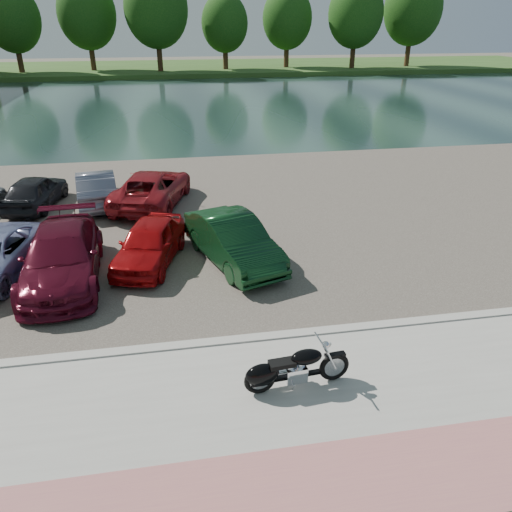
{
  "coord_description": "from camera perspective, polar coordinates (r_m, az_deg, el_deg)",
  "views": [
    {
      "loc": [
        -2.8,
        -7.99,
        7.21
      ],
      "look_at": [
        -0.58,
        4.53,
        1.1
      ],
      "focal_mm": 35.0,
      "sensor_mm": 36.0,
      "label": 1
    }
  ],
  "objects": [
    {
      "name": "far_bank",
      "position": [
        80.34,
        -8.55,
        20.48
      ],
      "size": [
        120.0,
        24.0,
        0.6
      ],
      "primitive_type": "cube",
      "color": "#2A4E1B",
      "rests_on": "ground"
    },
    {
      "name": "far_trees",
      "position": [
        74.13,
        -5.0,
        25.8
      ],
      "size": [
        70.25,
        10.68,
        12.52
      ],
      "color": "#3C2516",
      "rests_on": "far_bank"
    },
    {
      "name": "car_5",
      "position": [
        15.87,
        -2.62,
        1.81
      ],
      "size": [
        2.96,
        4.86,
        1.51
      ],
      "primitive_type": "imported",
      "rotation": [
        0.0,
        0.0,
        0.32
      ],
      "color": "black",
      "rests_on": "parking_lot"
    },
    {
      "name": "ground",
      "position": [
        11.12,
        7.29,
        -15.0
      ],
      "size": [
        200.0,
        200.0,
        0.0
      ],
      "primitive_type": "plane",
      "color": "#595447",
      "rests_on": "ground"
    },
    {
      "name": "parking_lot",
      "position": [
        20.5,
        -1.56,
        5.13
      ],
      "size": [
        60.0,
        18.0,
        0.04
      ],
      "primitive_type": "cube",
      "color": "#413C35",
      "rests_on": "ground"
    },
    {
      "name": "car_9",
      "position": [
        22.13,
        -17.79,
        7.47
      ],
      "size": [
        2.13,
        4.51,
        1.43
      ],
      "primitive_type": "imported",
      "rotation": [
        0.0,
        0.0,
        3.29
      ],
      "color": "slate",
      "rests_on": "parking_lot"
    },
    {
      "name": "car_4",
      "position": [
        16.19,
        -12.09,
        1.45
      ],
      "size": [
        2.68,
        4.31,
        1.37
      ],
      "primitive_type": "imported",
      "rotation": [
        0.0,
        0.0,
        -0.29
      ],
      "color": "#A50B0D",
      "rests_on": "parking_lot"
    },
    {
      "name": "car_8",
      "position": [
        22.6,
        -23.94,
        6.76
      ],
      "size": [
        2.26,
        4.21,
        1.36
      ],
      "primitive_type": "imported",
      "rotation": [
        0.0,
        0.0,
        2.97
      ],
      "color": "black",
      "rests_on": "parking_lot"
    },
    {
      "name": "car_3",
      "position": [
        15.82,
        -21.31,
        -0.06
      ],
      "size": [
        2.46,
        5.43,
        1.54
      ],
      "primitive_type": "imported",
      "rotation": [
        0.0,
        0.0,
        0.06
      ],
      "color": "#4D0B1C",
      "rests_on": "parking_lot"
    },
    {
      "name": "car_10",
      "position": [
        21.43,
        -11.82,
        7.62
      ],
      "size": [
        3.74,
        5.69,
        1.45
      ],
      "primitive_type": "imported",
      "rotation": [
        0.0,
        0.0,
        2.87
      ],
      "color": "maroon",
      "rests_on": "parking_lot"
    },
    {
      "name": "kerb",
      "position": [
        12.6,
        4.68,
        -8.96
      ],
      "size": [
        60.0,
        0.3,
        0.14
      ],
      "primitive_type": "cube",
      "color": "#9D9A94",
      "rests_on": "ground"
    },
    {
      "name": "river",
      "position": [
        48.61,
        -6.93,
        16.97
      ],
      "size": [
        120.0,
        40.0,
        0.0
      ],
      "primitive_type": "cube",
      "color": "#172A29",
      "rests_on": "ground"
    },
    {
      "name": "promenade",
      "position": [
        10.39,
        8.97,
        -18.28
      ],
      "size": [
        60.0,
        6.0,
        0.1
      ],
      "primitive_type": "cube",
      "color": "#9D9A94",
      "rests_on": "ground"
    },
    {
      "name": "motorcycle",
      "position": [
        10.69,
        3.66,
        -12.87
      ],
      "size": [
        2.33,
        0.75,
        1.05
      ],
      "rotation": [
        0.0,
        0.0,
        0.09
      ],
      "color": "black",
      "rests_on": "promenade"
    },
    {
      "name": "pink_path",
      "position": [
        9.41,
        12.11,
        -24.15
      ],
      "size": [
        60.0,
        2.0,
        0.01
      ],
      "primitive_type": "cube",
      "color": "#A85E66",
      "rests_on": "promenade"
    }
  ]
}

